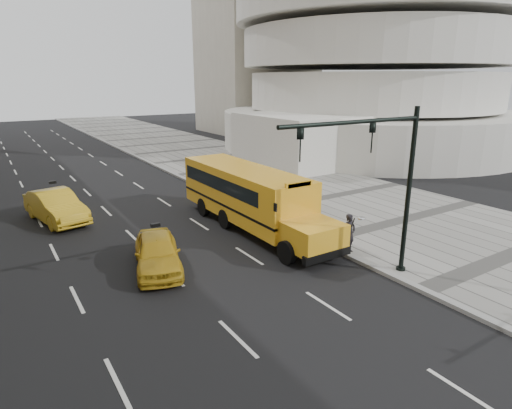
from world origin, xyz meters
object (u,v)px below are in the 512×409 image
taxi_far (56,206)px  pedestrian (350,233)px  school_bus (247,193)px  traffic_signal (384,175)px  taxi_near (157,252)px

taxi_far → pedestrian: 15.32m
school_bus → traffic_signal: (0.69, -8.01, 2.33)m
school_bus → pedestrian: 5.90m
school_bus → taxi_far: 10.26m
taxi_near → traffic_signal: size_ratio=0.67×
taxi_near → pedestrian: (7.41, -3.05, 0.27)m
taxi_near → pedestrian: bearing=-5.9°
taxi_near → traffic_signal: 9.09m
school_bus → taxi_near: 6.39m
taxi_far → school_bus: bearing=-48.9°
taxi_near → pedestrian: size_ratio=2.50×
taxi_near → taxi_far: size_ratio=0.85×
school_bus → taxi_far: school_bus is taller
taxi_far → pedestrian: size_ratio=2.95×
pedestrian → school_bus: bearing=99.7°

